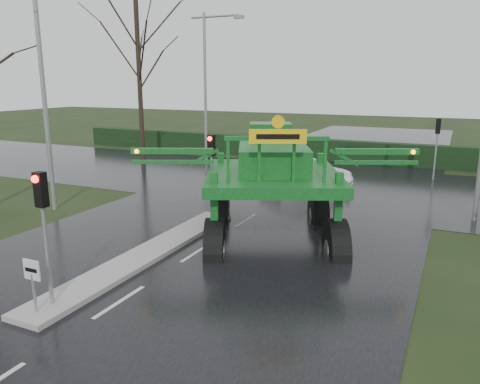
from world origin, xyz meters
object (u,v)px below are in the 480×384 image
at_px(keep_left_sign, 32,277).
at_px(street_light_left_far, 209,75).
at_px(traffic_signal_mid, 211,158).
at_px(crop_sprayer, 214,171).
at_px(white_sedan, 305,188).
at_px(street_light_left_near, 47,71).
at_px(traffic_signal_far, 437,135).
at_px(traffic_signal_near, 43,210).

distance_m(keep_left_sign, street_light_left_far, 23.11).
bearing_deg(keep_left_sign, traffic_signal_mid, 90.00).
bearing_deg(crop_sprayer, white_sedan, 65.63).
xyz_separation_m(street_light_left_far, white_sedan, (8.62, -5.19, -5.99)).
bearing_deg(street_light_left_near, keep_left_sign, -47.41).
relative_size(traffic_signal_mid, traffic_signal_far, 1.00).
bearing_deg(traffic_signal_near, traffic_signal_mid, 90.00).
bearing_deg(street_light_left_near, crop_sprayer, -9.26).
relative_size(keep_left_sign, white_sedan, 0.28).
bearing_deg(traffic_signal_far, crop_sprayer, 68.31).
relative_size(traffic_signal_mid, street_light_left_near, 0.35).
height_order(traffic_signal_far, street_light_left_far, street_light_left_far).
xyz_separation_m(crop_sprayer, white_sedan, (0.05, 10.20, -2.70)).
xyz_separation_m(traffic_signal_far, street_light_left_near, (-14.69, -14.01, 3.40)).
xyz_separation_m(traffic_signal_far, white_sedan, (-6.08, -5.20, -2.59)).
bearing_deg(white_sedan, street_light_left_near, 134.79).
xyz_separation_m(traffic_signal_mid, white_sedan, (1.72, 7.31, -2.59)).
relative_size(traffic_signal_near, crop_sprayer, 0.38).
relative_size(street_light_left_far, crop_sprayer, 1.06).
distance_m(traffic_signal_far, street_light_left_near, 20.58).
relative_size(crop_sprayer, white_sedan, 1.97).
distance_m(traffic_signal_mid, street_light_left_near, 7.83).
bearing_deg(traffic_signal_near, street_light_left_far, 108.17).
height_order(street_light_left_near, white_sedan, street_light_left_near).
relative_size(traffic_signal_far, white_sedan, 0.74).
bearing_deg(traffic_signal_mid, keep_left_sign, -90.00).
bearing_deg(keep_left_sign, street_light_left_near, 132.59).
bearing_deg(street_light_left_near, traffic_signal_mid, 12.21).
bearing_deg(white_sedan, traffic_signal_far, -50.26).
height_order(keep_left_sign, traffic_signal_near, traffic_signal_near).
height_order(traffic_signal_mid, traffic_signal_far, same).
height_order(crop_sprayer, white_sedan, crop_sprayer).
bearing_deg(crop_sprayer, keep_left_sign, -129.41).
bearing_deg(street_light_left_far, traffic_signal_near, -71.83).
relative_size(traffic_signal_far, street_light_left_near, 0.35).
bearing_deg(traffic_signal_mid, street_light_left_near, -167.79).
xyz_separation_m(traffic_signal_mid, crop_sprayer, (1.67, -2.89, 0.11)).
bearing_deg(street_light_left_near, white_sedan, 45.62).
height_order(traffic_signal_far, street_light_left_near, street_light_left_near).
height_order(traffic_signal_near, street_light_left_far, street_light_left_far).
bearing_deg(white_sedan, street_light_left_far, 58.09).
xyz_separation_m(street_light_left_near, street_light_left_far, (0.00, 14.00, 0.00)).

